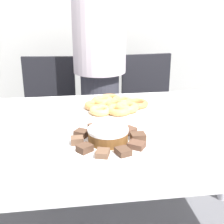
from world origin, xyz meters
TOP-DOWN VIEW (x-y plane):
  - wall_back at (0.00, 1.61)m, footprint 8.00×0.05m
  - table at (0.00, 0.00)m, footprint 1.72×1.01m
  - person_standing at (0.01, 0.96)m, footprint 0.38×0.38m
  - office_chair_left at (-0.39, 0.97)m, footprint 0.49×0.49m
  - office_chair_right at (0.41, 0.97)m, footprint 0.47×0.47m
  - plate_cake at (-0.07, -0.17)m, footprint 0.33×0.33m
  - plate_donuts at (0.01, 0.23)m, footprint 0.39×0.39m
  - frosted_cake at (-0.07, -0.17)m, footprint 0.16×0.16m
  - lamington_0 at (0.02, -0.09)m, footprint 0.08×0.07m
  - lamington_1 at (-0.04, -0.05)m, footprint 0.05×0.06m
  - lamington_2 at (-0.11, -0.05)m, footprint 0.06×0.07m
  - lamington_3 at (-0.17, -0.10)m, footprint 0.07×0.07m
  - lamington_4 at (-0.19, -0.17)m, footprint 0.05×0.04m
  - lamington_5 at (-0.17, -0.24)m, footprint 0.07×0.07m
  - lamington_6 at (-0.11, -0.28)m, footprint 0.06×0.06m
  - lamington_7 at (-0.03, -0.28)m, footprint 0.06×0.07m
  - lamington_8 at (0.03, -0.23)m, footprint 0.08×0.08m
  - lamington_9 at (0.05, -0.16)m, footprint 0.06×0.05m
  - donut_0 at (0.01, 0.23)m, footprint 0.11×0.11m
  - donut_1 at (0.06, 0.17)m, footprint 0.12×0.12m
  - donut_2 at (0.13, 0.23)m, footprint 0.12×0.12m
  - donut_3 at (0.06, 0.30)m, footprint 0.11×0.11m
  - donut_4 at (0.00, 0.34)m, footprint 0.12×0.12m
  - donut_5 at (-0.04, 0.29)m, footprint 0.11×0.11m
  - donut_6 at (-0.09, 0.23)m, footprint 0.11×0.11m
  - donut_7 at (-0.07, 0.15)m, footprint 0.11×0.11m
  - donut_8 at (0.02, 0.15)m, footprint 0.12×0.12m

SIDE VIEW (x-z plane):
  - office_chair_left at x=-0.39m, z-range -0.02..0.88m
  - office_chair_right at x=0.41m, z-range -0.02..0.88m
  - table at x=0.00m, z-range 0.31..1.08m
  - plate_cake at x=-0.07m, z-range 0.78..0.79m
  - plate_donuts at x=0.01m, z-range 0.78..0.79m
  - lamington_0 at x=0.02m, z-range 0.79..0.81m
  - lamington_6 at x=-0.11m, z-range 0.79..0.81m
  - lamington_8 at x=0.03m, z-range 0.79..0.81m
  - lamington_7 at x=-0.03m, z-range 0.79..0.81m
  - lamington_3 at x=-0.17m, z-range 0.79..0.81m
  - lamington_9 at x=0.05m, z-range 0.79..0.81m
  - lamington_1 at x=-0.04m, z-range 0.79..0.81m
  - lamington_5 at x=-0.17m, z-range 0.79..0.81m
  - lamington_2 at x=-0.11m, z-range 0.79..0.81m
  - lamington_4 at x=-0.19m, z-range 0.79..0.81m
  - donut_3 at x=0.06m, z-range 0.79..0.81m
  - donut_4 at x=0.00m, z-range 0.79..0.82m
  - donut_2 at x=0.13m, z-range 0.79..0.82m
  - donut_7 at x=-0.07m, z-range 0.79..0.82m
  - donut_8 at x=0.02m, z-range 0.79..0.82m
  - donut_0 at x=0.01m, z-range 0.79..0.82m
  - donut_6 at x=-0.09m, z-range 0.79..0.82m
  - donut_1 at x=0.06m, z-range 0.79..0.82m
  - donut_5 at x=-0.04m, z-range 0.79..0.82m
  - frosted_cake at x=-0.07m, z-range 0.79..0.84m
  - person_standing at x=0.01m, z-range 0.04..1.69m
  - wall_back at x=0.00m, z-range 0.00..2.60m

